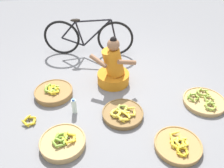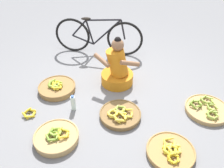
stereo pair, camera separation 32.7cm
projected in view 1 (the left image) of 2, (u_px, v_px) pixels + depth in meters
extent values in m
plane|color=slate|center=(110.00, 94.00, 3.65)|extent=(10.00, 10.00, 0.00)
cylinder|color=orange|center=(113.00, 78.00, 3.84)|extent=(0.52, 0.52, 0.18)
cylinder|color=orange|center=(113.00, 62.00, 3.65)|extent=(0.42, 0.35, 0.48)
sphere|color=#8C6042|center=(113.00, 45.00, 3.47)|extent=(0.19, 0.19, 0.19)
sphere|color=black|center=(113.00, 40.00, 3.42)|extent=(0.10, 0.10, 0.10)
cylinder|color=#8C6042|center=(98.00, 61.00, 3.51)|extent=(0.27, 0.26, 0.16)
cylinder|color=#8C6042|center=(127.00, 62.00, 3.48)|extent=(0.31, 0.15, 0.16)
torus|color=black|center=(62.00, 38.00, 4.44)|extent=(0.68, 0.17, 0.68)
torus|color=black|center=(115.00, 39.00, 4.41)|extent=(0.68, 0.17, 0.68)
cylinder|color=black|center=(97.00, 33.00, 4.36)|extent=(0.55, 0.13, 0.55)
cylinder|color=black|center=(80.00, 34.00, 4.38)|extent=(0.15, 0.06, 0.49)
cylinder|color=black|center=(93.00, 21.00, 4.21)|extent=(0.65, 0.15, 0.08)
cylinder|color=black|center=(73.00, 42.00, 4.48)|extent=(0.42, 0.11, 0.18)
cylinder|color=black|center=(68.00, 30.00, 4.34)|extent=(0.31, 0.09, 0.35)
cylinder|color=black|center=(113.00, 29.00, 4.30)|extent=(0.12, 0.05, 0.38)
ellipsoid|color=black|center=(75.00, 20.00, 4.22)|extent=(0.18, 0.08, 0.05)
cylinder|color=olive|center=(54.00, 93.00, 3.61)|extent=(0.57, 0.57, 0.08)
torus|color=olive|center=(53.00, 91.00, 3.59)|extent=(0.59, 0.59, 0.02)
ellipsoid|color=#9EB747|center=(58.00, 88.00, 3.59)|extent=(0.05, 0.12, 0.07)
ellipsoid|color=#9EB747|center=(56.00, 87.00, 3.62)|extent=(0.12, 0.05, 0.06)
ellipsoid|color=#9EB747|center=(52.00, 88.00, 3.60)|extent=(0.09, 0.11, 0.06)
ellipsoid|color=#9EB747|center=(52.00, 90.00, 3.56)|extent=(0.07, 0.12, 0.06)
ellipsoid|color=#9EB747|center=(57.00, 90.00, 3.55)|extent=(0.12, 0.09, 0.06)
sphere|color=#382D19|center=(55.00, 89.00, 3.58)|extent=(0.03, 0.03, 0.03)
ellipsoid|color=gold|center=(56.00, 88.00, 3.57)|extent=(0.05, 0.12, 0.08)
ellipsoid|color=gold|center=(52.00, 87.00, 3.61)|extent=(0.13, 0.06, 0.08)
ellipsoid|color=gold|center=(49.00, 89.00, 3.56)|extent=(0.04, 0.12, 0.08)
ellipsoid|color=gold|center=(52.00, 91.00, 3.53)|extent=(0.12, 0.05, 0.08)
sphere|color=#382D19|center=(53.00, 89.00, 3.57)|extent=(0.03, 0.03, 0.03)
ellipsoid|color=#8CAD38|center=(55.00, 88.00, 3.59)|extent=(0.07, 0.16, 0.08)
ellipsoid|color=#8CAD38|center=(53.00, 86.00, 3.63)|extent=(0.16, 0.10, 0.08)
ellipsoid|color=#8CAD38|center=(48.00, 87.00, 3.61)|extent=(0.14, 0.13, 0.09)
ellipsoid|color=#8CAD38|center=(46.00, 89.00, 3.56)|extent=(0.04, 0.16, 0.09)
ellipsoid|color=#8CAD38|center=(49.00, 92.00, 3.52)|extent=(0.16, 0.09, 0.07)
ellipsoid|color=#8CAD38|center=(53.00, 91.00, 3.54)|extent=(0.15, 0.13, 0.07)
sphere|color=#382D19|center=(50.00, 89.00, 3.58)|extent=(0.04, 0.04, 0.04)
ellipsoid|color=yellow|center=(58.00, 90.00, 3.56)|extent=(0.05, 0.14, 0.06)
ellipsoid|color=yellow|center=(56.00, 88.00, 3.58)|extent=(0.12, 0.11, 0.09)
ellipsoid|color=yellow|center=(53.00, 88.00, 3.58)|extent=(0.14, 0.08, 0.08)
ellipsoid|color=yellow|center=(50.00, 90.00, 3.56)|extent=(0.09, 0.14, 0.07)
ellipsoid|color=yellow|center=(50.00, 92.00, 3.51)|extent=(0.10, 0.13, 0.06)
ellipsoid|color=yellow|center=(52.00, 93.00, 3.49)|extent=(0.14, 0.07, 0.06)
ellipsoid|color=yellow|center=(56.00, 92.00, 3.50)|extent=(0.13, 0.10, 0.08)
sphere|color=#382D19|center=(54.00, 91.00, 3.54)|extent=(0.03, 0.03, 0.03)
cylinder|color=#A87F47|center=(178.00, 146.00, 2.83)|extent=(0.57, 0.57, 0.06)
torus|color=#A87F47|center=(178.00, 144.00, 2.81)|extent=(0.58, 0.58, 0.02)
ellipsoid|color=yellow|center=(186.00, 142.00, 2.79)|extent=(0.05, 0.13, 0.07)
ellipsoid|color=yellow|center=(182.00, 139.00, 2.83)|extent=(0.13, 0.09, 0.08)
ellipsoid|color=yellow|center=(177.00, 141.00, 2.81)|extent=(0.09, 0.13, 0.07)
ellipsoid|color=yellow|center=(178.00, 145.00, 2.77)|extent=(0.08, 0.13, 0.06)
ellipsoid|color=yellow|center=(185.00, 146.00, 2.76)|extent=(0.13, 0.09, 0.07)
sphere|color=#382D19|center=(182.00, 142.00, 2.79)|extent=(0.03, 0.03, 0.03)
ellipsoid|color=yellow|center=(181.00, 137.00, 2.86)|extent=(0.06, 0.13, 0.06)
ellipsoid|color=yellow|center=(175.00, 133.00, 2.91)|extent=(0.13, 0.05, 0.08)
ellipsoid|color=yellow|center=(171.00, 137.00, 2.86)|extent=(0.04, 0.13, 0.07)
ellipsoid|color=yellow|center=(178.00, 141.00, 2.82)|extent=(0.13, 0.05, 0.05)
sphere|color=#382D19|center=(176.00, 137.00, 2.87)|extent=(0.03, 0.03, 0.03)
ellipsoid|color=yellow|center=(183.00, 143.00, 2.79)|extent=(0.05, 0.15, 0.08)
ellipsoid|color=yellow|center=(179.00, 140.00, 2.83)|extent=(0.13, 0.12, 0.07)
ellipsoid|color=yellow|center=(174.00, 140.00, 2.83)|extent=(0.15, 0.08, 0.06)
ellipsoid|color=yellow|center=(172.00, 143.00, 2.79)|extent=(0.06, 0.15, 0.06)
ellipsoid|color=yellow|center=(176.00, 147.00, 2.75)|extent=(0.13, 0.12, 0.06)
ellipsoid|color=yellow|center=(182.00, 146.00, 2.75)|extent=(0.13, 0.12, 0.08)
sphere|color=#382D19|center=(178.00, 143.00, 2.79)|extent=(0.03, 0.03, 0.03)
ellipsoid|color=gold|center=(187.00, 152.00, 2.69)|extent=(0.06, 0.12, 0.06)
ellipsoid|color=gold|center=(183.00, 148.00, 2.74)|extent=(0.11, 0.08, 0.05)
ellipsoid|color=gold|center=(180.00, 148.00, 2.74)|extent=(0.12, 0.05, 0.06)
ellipsoid|color=gold|center=(178.00, 150.00, 2.72)|extent=(0.09, 0.11, 0.07)
ellipsoid|color=gold|center=(179.00, 153.00, 2.68)|extent=(0.07, 0.11, 0.07)
ellipsoid|color=gold|center=(182.00, 155.00, 2.66)|extent=(0.12, 0.07, 0.05)
ellipsoid|color=gold|center=(186.00, 154.00, 2.67)|extent=(0.11, 0.08, 0.05)
sphere|color=#382D19|center=(182.00, 151.00, 2.70)|extent=(0.03, 0.03, 0.03)
cylinder|color=tan|center=(63.00, 143.00, 2.84)|extent=(0.55, 0.55, 0.08)
torus|color=tan|center=(62.00, 141.00, 2.82)|extent=(0.56, 0.56, 0.02)
ellipsoid|color=yellow|center=(74.00, 138.00, 2.82)|extent=(0.05, 0.14, 0.06)
ellipsoid|color=yellow|center=(71.00, 135.00, 2.87)|extent=(0.14, 0.08, 0.06)
ellipsoid|color=yellow|center=(65.00, 136.00, 2.84)|extent=(0.11, 0.13, 0.08)
ellipsoid|color=yellow|center=(65.00, 140.00, 2.79)|extent=(0.10, 0.14, 0.07)
ellipsoid|color=yellow|center=(71.00, 141.00, 2.78)|extent=(0.14, 0.09, 0.07)
sphere|color=#382D19|center=(69.00, 138.00, 2.82)|extent=(0.03, 0.03, 0.03)
ellipsoid|color=#8CAD38|center=(66.00, 136.00, 2.84)|extent=(0.05, 0.13, 0.05)
ellipsoid|color=#8CAD38|center=(65.00, 135.00, 2.86)|extent=(0.10, 0.12, 0.06)
ellipsoid|color=#8CAD38|center=(61.00, 134.00, 2.87)|extent=(0.13, 0.05, 0.06)
ellipsoid|color=#8CAD38|center=(57.00, 137.00, 2.83)|extent=(0.06, 0.13, 0.08)
ellipsoid|color=#8CAD38|center=(57.00, 139.00, 2.81)|extent=(0.08, 0.13, 0.06)
ellipsoid|color=#8CAD38|center=(59.00, 141.00, 2.79)|extent=(0.13, 0.09, 0.07)
ellipsoid|color=#8CAD38|center=(65.00, 139.00, 2.80)|extent=(0.11, 0.11, 0.08)
sphere|color=#382D19|center=(61.00, 137.00, 2.83)|extent=(0.03, 0.03, 0.03)
ellipsoid|color=olive|center=(64.00, 141.00, 2.78)|extent=(0.03, 0.14, 0.07)
ellipsoid|color=olive|center=(60.00, 137.00, 2.82)|extent=(0.14, 0.06, 0.08)
ellipsoid|color=olive|center=(56.00, 139.00, 2.80)|extent=(0.11, 0.12, 0.08)
ellipsoid|color=olive|center=(55.00, 144.00, 2.74)|extent=(0.10, 0.13, 0.07)
ellipsoid|color=olive|center=(60.00, 145.00, 2.73)|extent=(0.14, 0.07, 0.06)
sphere|color=#382D19|center=(59.00, 142.00, 2.78)|extent=(0.03, 0.03, 0.03)
cylinder|color=brown|center=(123.00, 114.00, 3.26)|extent=(0.57, 0.57, 0.06)
torus|color=brown|center=(123.00, 112.00, 3.24)|extent=(0.58, 0.58, 0.02)
ellipsoid|color=yellow|center=(134.00, 112.00, 3.21)|extent=(0.06, 0.16, 0.06)
ellipsoid|color=yellow|center=(130.00, 108.00, 3.26)|extent=(0.15, 0.09, 0.09)
ellipsoid|color=yellow|center=(125.00, 110.00, 3.24)|extent=(0.12, 0.14, 0.08)
ellipsoid|color=yellow|center=(126.00, 115.00, 3.17)|extent=(0.13, 0.13, 0.07)
ellipsoid|color=yellow|center=(131.00, 115.00, 3.16)|extent=(0.16, 0.04, 0.08)
sphere|color=#382D19|center=(129.00, 112.00, 3.21)|extent=(0.03, 0.03, 0.03)
ellipsoid|color=#9EB747|center=(126.00, 108.00, 3.27)|extent=(0.04, 0.12, 0.07)
ellipsoid|color=#9EB747|center=(123.00, 106.00, 3.30)|extent=(0.12, 0.08, 0.07)
ellipsoid|color=#9EB747|center=(119.00, 108.00, 3.27)|extent=(0.08, 0.12, 0.07)
ellipsoid|color=#9EB747|center=(119.00, 110.00, 3.23)|extent=(0.09, 0.12, 0.07)
ellipsoid|color=#9EB747|center=(124.00, 111.00, 3.23)|extent=(0.12, 0.06, 0.06)
sphere|color=#382D19|center=(122.00, 108.00, 3.26)|extent=(0.03, 0.03, 0.03)
ellipsoid|color=yellow|center=(120.00, 113.00, 3.19)|extent=(0.04, 0.12, 0.08)
ellipsoid|color=yellow|center=(117.00, 111.00, 3.23)|extent=(0.12, 0.09, 0.06)
ellipsoid|color=yellow|center=(114.00, 111.00, 3.22)|extent=(0.13, 0.08, 0.07)
ellipsoid|color=yellow|center=(112.00, 112.00, 3.21)|extent=(0.10, 0.12, 0.06)
ellipsoid|color=yellow|center=(113.00, 115.00, 3.16)|extent=(0.08, 0.13, 0.06)
ellipsoid|color=yellow|center=(115.00, 116.00, 3.14)|extent=(0.13, 0.08, 0.07)
ellipsoid|color=yellow|center=(119.00, 115.00, 3.16)|extent=(0.11, 0.11, 0.07)
sphere|color=#382D19|center=(116.00, 113.00, 3.18)|extent=(0.03, 0.03, 0.03)
ellipsoid|color=yellow|center=(129.00, 115.00, 3.14)|extent=(0.05, 0.16, 0.09)
ellipsoid|color=yellow|center=(124.00, 112.00, 3.20)|extent=(0.17, 0.09, 0.08)
ellipsoid|color=yellow|center=(119.00, 114.00, 3.18)|extent=(0.14, 0.15, 0.06)
ellipsoid|color=yellow|center=(120.00, 119.00, 3.09)|extent=(0.14, 0.14, 0.10)
ellipsoid|color=yellow|center=(125.00, 120.00, 3.09)|extent=(0.17, 0.05, 0.08)
sphere|color=#382D19|center=(123.00, 116.00, 3.14)|extent=(0.03, 0.03, 0.03)
cylinder|color=tan|center=(204.00, 102.00, 3.47)|extent=(0.61, 0.61, 0.05)
torus|color=tan|center=(204.00, 100.00, 3.45)|extent=(0.62, 0.62, 0.02)
ellipsoid|color=#9EB747|center=(213.00, 99.00, 3.43)|extent=(0.04, 0.13, 0.08)
ellipsoid|color=#9EB747|center=(207.00, 97.00, 3.48)|extent=(0.13, 0.04, 0.05)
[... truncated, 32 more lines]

